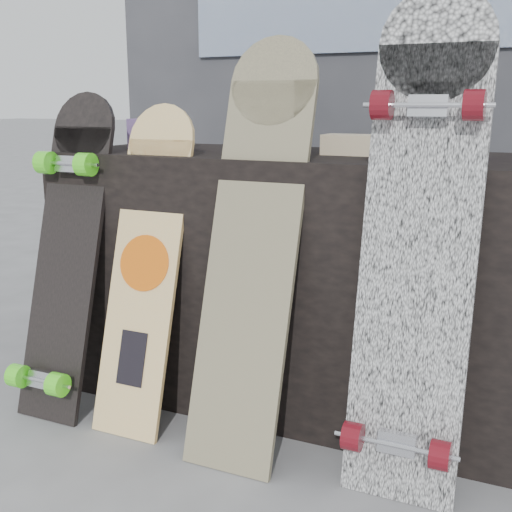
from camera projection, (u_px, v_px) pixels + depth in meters
The scene contains 10 objects.
ground at pixel (243, 469), 1.71m from camera, with size 60.00×60.00×0.00m, color slate.
vendor_table at pixel (310, 279), 2.06m from camera, with size 1.60×0.60×0.80m, color black.
booth at pixel (383, 66), 2.65m from camera, with size 2.40×0.22×2.20m.
merch_box_purple at pixel (159, 134), 2.19m from camera, with size 0.18×0.12×0.10m, color #493874.
merch_box_small at pixel (458, 137), 1.80m from camera, with size 0.14×0.14×0.12m, color #493874.
merch_box_flat at pixel (360, 145), 1.91m from camera, with size 0.22×0.10×0.06m, color #D1B78C.
longboard_geisha at pixel (146, 259), 1.90m from camera, with size 0.22×0.30×0.95m.
longboard_celtic at pixel (255, 236), 1.73m from camera, with size 0.25×0.37×1.14m.
longboard_cascadia at pixel (419, 238), 1.53m from camera, with size 0.28×0.31×1.23m.
skateboard_dark at pixel (66, 249), 1.98m from camera, with size 0.22×0.36×0.99m.
Camera 1 is at (0.67, -1.38, 0.95)m, focal length 45.00 mm.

